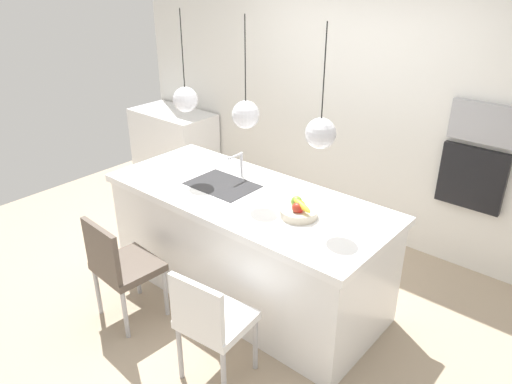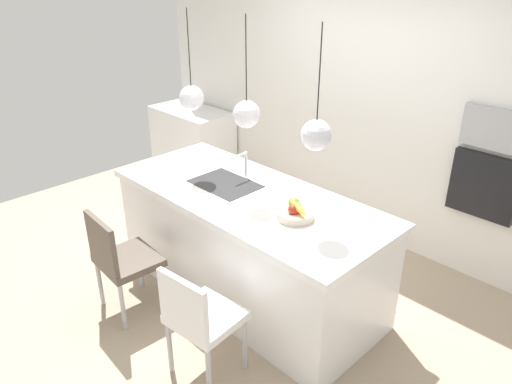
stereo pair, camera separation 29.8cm
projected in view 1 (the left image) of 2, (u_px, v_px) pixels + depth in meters
The scene contains 14 objects.
floor at pixel (247, 290), 4.27m from camera, with size 6.60×6.60×0.00m, color tan.
back_wall at pixel (355, 107), 4.84m from camera, with size 6.00×0.10×2.60m, color silver.
kitchen_island at pixel (247, 244), 4.07m from camera, with size 2.39×1.01×0.94m.
sink_basin at pixel (222, 185), 4.02m from camera, with size 0.56×0.40×0.02m, color #2D2D30.
faucet at pixel (239, 162), 4.10m from camera, with size 0.02×0.17×0.22m.
fruit_bowl at pixel (299, 210), 3.50m from camera, with size 0.28×0.28×0.15m.
side_counter at pixel (174, 144), 6.36m from camera, with size 1.10×0.60×0.88m, color white.
microwave at pixel (484, 123), 4.02m from camera, with size 0.54×0.08×0.34m, color #9E9EA3.
oven at pixel (472, 178), 4.24m from camera, with size 0.56×0.08×0.56m, color black.
chair_near at pixel (120, 264), 3.73m from camera, with size 0.49×0.46×0.90m.
chair_middle at pixel (211, 320), 3.16m from camera, with size 0.48×0.46×0.88m.
pendant_light_left at pixel (185, 99), 3.96m from camera, with size 0.21×0.21×0.81m.
pendant_light_center at pixel (246, 114), 3.58m from camera, with size 0.21×0.21×0.81m.
pendant_light_right at pixel (321, 133), 3.19m from camera, with size 0.21×0.21×0.81m.
Camera 1 is at (2.31, -2.60, 2.63)m, focal length 34.03 mm.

